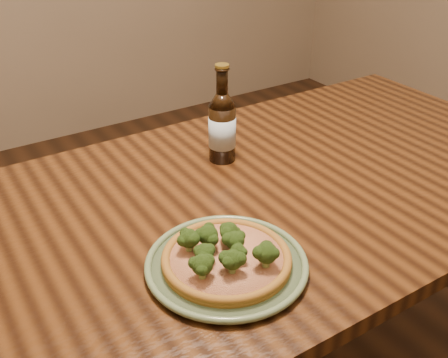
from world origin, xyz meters
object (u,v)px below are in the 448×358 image
plate (226,264)px  beer_bottle (222,126)px  table (280,211)px  pizza (226,257)px

plate → beer_bottle: (0.23, 0.39, 0.09)m
table → plate: 0.38m
plate → beer_bottle: 0.46m
table → beer_bottle: (-0.07, 0.18, 0.19)m
table → plate: plate is taller
pizza → beer_bottle: size_ratio=0.96×
table → pizza: (-0.30, -0.21, 0.12)m
plate → table: bearing=34.8°
pizza → table: bearing=34.7°
plate → beer_bottle: bearing=58.8°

